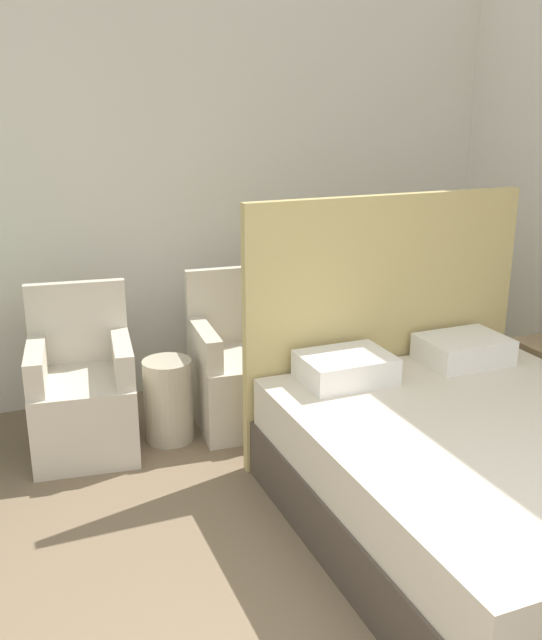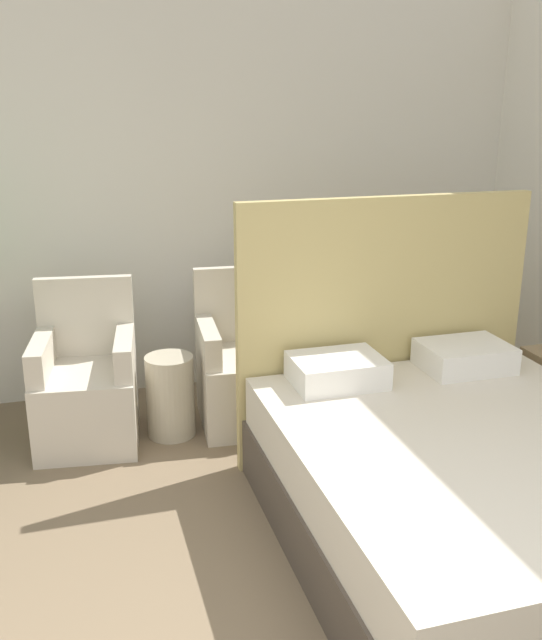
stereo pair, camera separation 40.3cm
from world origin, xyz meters
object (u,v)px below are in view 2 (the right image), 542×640
armchair_near_window_right (246,375)px  armchair_near_window_left (87,393)px  side_table (170,396)px  bed (465,478)px

armchair_near_window_right → armchair_near_window_left: bearing=-175.4°
armchair_near_window_right → side_table: (-0.48, -0.06, -0.05)m
side_table → bed: bearing=-52.1°
armchair_near_window_right → side_table: 0.49m
bed → armchair_near_window_left: bed is taller
bed → armchair_near_window_right: 1.63m
bed → side_table: bed is taller
bed → side_table: size_ratio=4.04×
armchair_near_window_left → side_table: (0.48, -0.06, -0.05)m
side_table → armchair_near_window_right: bearing=7.5°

